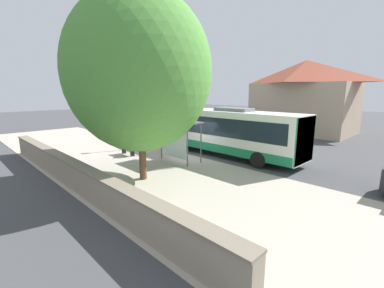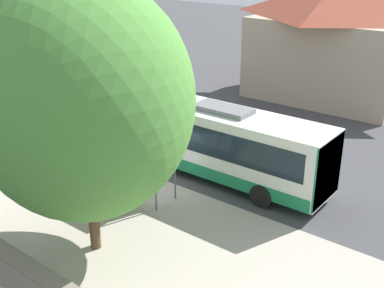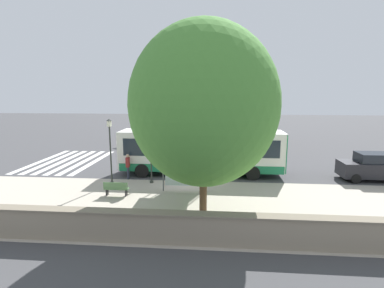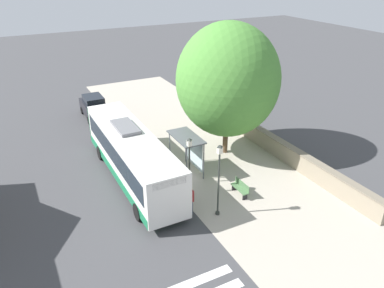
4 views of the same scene
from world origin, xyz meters
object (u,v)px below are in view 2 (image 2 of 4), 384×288
at_px(bench, 53,175).
at_px(street_lamp_far, 73,113).
at_px(bus, 207,138).
at_px(street_lamp_near, 118,128).
at_px(pedestrian, 106,138).
at_px(bus_shelter, 139,151).
at_px(shade_tree, 83,100).

distance_m(bench, street_lamp_far, 3.26).
relative_size(bus, bench, 8.21).
bearing_deg(street_lamp_near, bench, 150.46).
relative_size(pedestrian, street_lamp_far, 0.41).
distance_m(bus_shelter, shade_tree, 5.17).
xyz_separation_m(pedestrian, street_lamp_near, (-0.88, -1.88, 1.19)).
bearing_deg(bench, bus, -42.52).
distance_m(pedestrian, bench, 3.64).
relative_size(pedestrian, bench, 1.23).
height_order(street_lamp_near, shade_tree, shade_tree).
bearing_deg(street_lamp_far, shade_tree, -124.85).
bearing_deg(pedestrian, bus_shelter, -115.26).
bearing_deg(pedestrian, bench, -174.35).
bearing_deg(bus_shelter, street_lamp_near, 64.71).
height_order(bus_shelter, pedestrian, bus_shelter).
relative_size(pedestrian, shade_tree, 0.19).
bearing_deg(pedestrian, street_lamp_far, 151.81).
distance_m(street_lamp_far, shade_tree, 8.21).
bearing_deg(bus, street_lamp_far, 116.76).
distance_m(bus_shelter, bench, 4.53).
bearing_deg(shade_tree, street_lamp_near, 37.48).
height_order(bench, street_lamp_far, street_lamp_far).
relative_size(bus_shelter, shade_tree, 0.31).
xyz_separation_m(bench, shade_tree, (-2.15, -5.23, 5.03)).
distance_m(bus, shade_tree, 8.21).
height_order(pedestrian, bench, pedestrian).
xyz_separation_m(bus, pedestrian, (-1.59, 5.09, -0.75)).
distance_m(bus, bus_shelter, 3.71).
xyz_separation_m(bus, shade_tree, (-7.31, -0.50, 3.70)).
bearing_deg(bench, street_lamp_far, 25.51).
distance_m(bus_shelter, street_lamp_near, 2.63).
height_order(bus_shelter, bench, bus_shelter).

